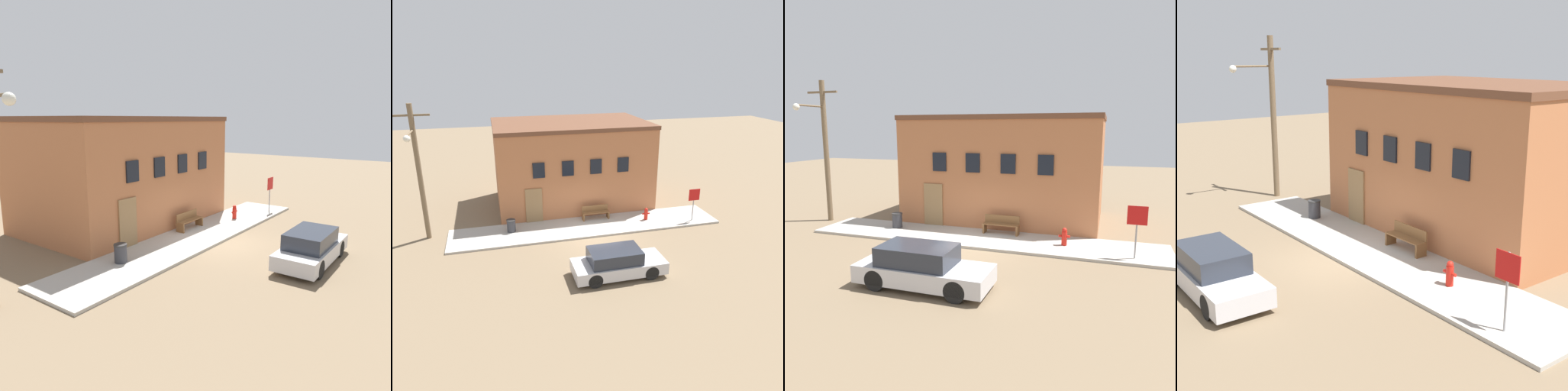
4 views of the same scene
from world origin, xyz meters
TOP-DOWN VIEW (x-y plane):
  - ground_plane at (0.00, 0.00)m, footprint 80.00×80.00m
  - sidewalk at (0.00, 1.43)m, footprint 15.72×2.85m
  - brick_building at (0.02, 6.01)m, footprint 9.94×6.45m
  - fire_hydrant at (3.68, 1.43)m, footprint 0.46×0.22m
  - stop_sign at (6.35, 0.61)m, footprint 0.70×0.06m
  - bench at (0.73, 2.32)m, footprint 1.65×0.44m
  - trash_bin at (-4.39, 1.77)m, footprint 0.50×0.50m
  - utility_pole at (-8.86, 2.23)m, footprint 1.80×2.11m
  - parked_car at (-0.04, -4.01)m, footprint 4.22×1.62m

SIDE VIEW (x-z plane):
  - ground_plane at x=0.00m, z-range 0.00..0.00m
  - sidewalk at x=0.00m, z-range 0.00..0.12m
  - trash_bin at x=-4.39m, z-range 0.12..0.83m
  - fire_hydrant at x=3.68m, z-range 0.11..0.85m
  - bench at x=0.73m, z-range 0.12..0.95m
  - parked_car at x=-0.04m, z-range -0.03..1.30m
  - stop_sign at x=6.35m, z-range 0.52..2.50m
  - brick_building at x=0.02m, z-range 0.00..5.54m
  - utility_pole at x=-8.86m, z-range 0.29..7.60m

